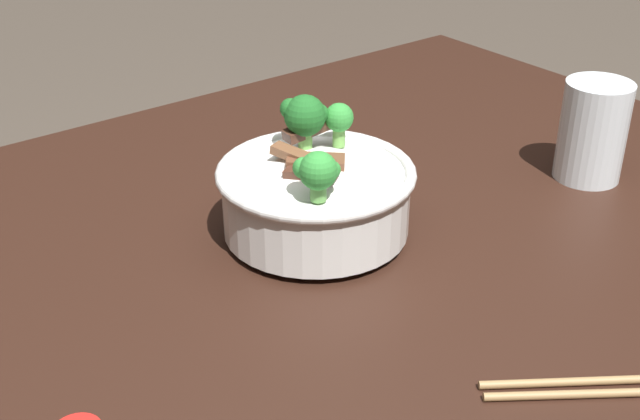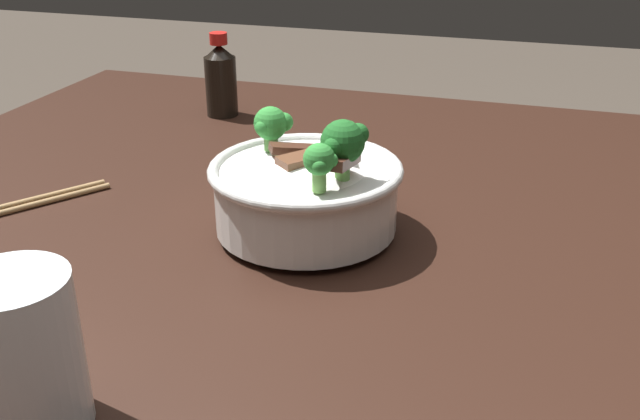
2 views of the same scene
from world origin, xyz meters
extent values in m
cube|color=black|center=(0.00, 0.00, 0.78)|extent=(1.18, 1.04, 0.04)
cube|color=black|center=(-0.51, -0.44, 0.38)|extent=(0.08, 0.08, 0.76)
cube|color=black|center=(-0.51, 0.44, 0.38)|extent=(0.08, 0.08, 0.76)
cylinder|color=white|center=(-0.03, 0.09, 0.80)|extent=(0.09, 0.09, 0.01)
cylinder|color=white|center=(-0.03, 0.09, 0.84)|extent=(0.19, 0.19, 0.07)
torus|color=white|center=(-0.03, 0.09, 0.87)|extent=(0.21, 0.21, 0.01)
ellipsoid|color=white|center=(-0.03, 0.09, 0.86)|extent=(0.16, 0.16, 0.05)
cube|color=brown|center=(-0.04, 0.11, 0.89)|extent=(0.03, 0.05, 0.02)
cube|color=brown|center=(-0.03, 0.09, 0.88)|extent=(0.06, 0.06, 0.01)
cube|color=#4C2B1E|center=(-0.05, 0.07, 0.88)|extent=(0.05, 0.06, 0.02)
cube|color=#4C2B1E|center=(0.00, 0.14, 0.90)|extent=(0.06, 0.02, 0.02)
cylinder|color=#6BA84C|center=(-0.01, 0.13, 0.89)|extent=(0.02, 0.02, 0.03)
sphere|color=#1E6023|center=(-0.01, 0.13, 0.91)|extent=(0.04, 0.04, 0.04)
sphere|color=#1E6023|center=(0.01, 0.13, 0.91)|extent=(0.02, 0.02, 0.02)
sphere|color=#1E6023|center=(-0.01, 0.15, 0.92)|extent=(0.02, 0.02, 0.02)
cylinder|color=#5B9947|center=(-0.06, 0.04, 0.88)|extent=(0.02, 0.02, 0.02)
sphere|color=green|center=(-0.06, 0.04, 0.90)|extent=(0.04, 0.04, 0.04)
sphere|color=green|center=(-0.05, 0.03, 0.90)|extent=(0.02, 0.02, 0.02)
sphere|color=green|center=(-0.07, 0.05, 0.90)|extent=(0.02, 0.02, 0.02)
cylinder|color=#6BA84C|center=(0.03, 0.12, 0.88)|extent=(0.01, 0.01, 0.02)
sphere|color=green|center=(0.03, 0.12, 0.91)|extent=(0.03, 0.03, 0.03)
sphere|color=green|center=(0.04, 0.12, 0.90)|extent=(0.01, 0.01, 0.01)
sphere|color=green|center=(0.03, 0.13, 0.91)|extent=(0.01, 0.01, 0.01)
cylinder|color=white|center=(0.32, 0.00, 0.86)|extent=(0.08, 0.08, 0.12)
cylinder|color=silver|center=(0.32, 0.00, 0.83)|extent=(0.07, 0.07, 0.06)
cylinder|color=#9E7A4C|center=(0.02, -0.25, 0.80)|extent=(0.19, 0.13, 0.01)
cylinder|color=#9E7A4C|center=(0.02, -0.26, 0.80)|extent=(0.19, 0.14, 0.01)
cylinder|color=black|center=(-0.39, -0.17, 0.84)|extent=(0.05, 0.05, 0.09)
cone|color=black|center=(-0.39, -0.17, 0.90)|extent=(0.05, 0.05, 0.02)
cylinder|color=red|center=(-0.39, -0.17, 0.92)|extent=(0.03, 0.03, 0.02)
camera|label=1|loc=(-0.49, -0.52, 1.25)|focal=46.68mm
camera|label=2|loc=(0.64, 0.31, 1.15)|focal=40.49mm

